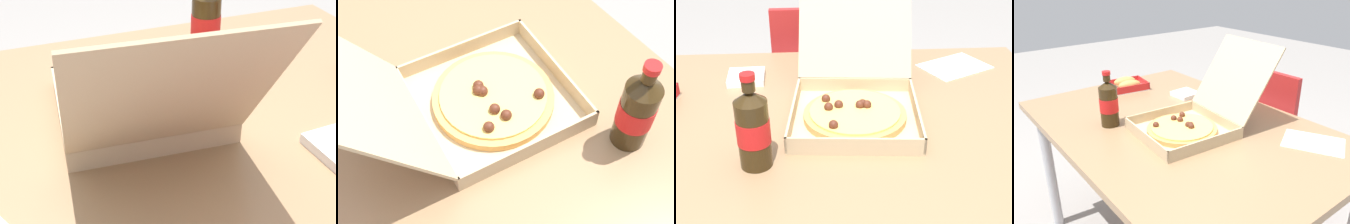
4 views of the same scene
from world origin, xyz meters
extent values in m
cube|color=#997551|center=(0.00, 0.00, 0.69)|extent=(1.33, 0.90, 0.03)
cylinder|color=#B7B7BC|center=(0.59, 0.38, 0.34)|extent=(0.05, 0.05, 0.68)
cube|color=red|center=(-0.02, 0.75, 0.43)|extent=(0.40, 0.40, 0.04)
cube|color=red|center=(-0.01, 0.56, 0.64)|extent=(0.36, 0.03, 0.38)
cylinder|color=#B2B2B7|center=(0.15, 0.92, 0.21)|extent=(0.03, 0.03, 0.43)
cylinder|color=#B2B2B7|center=(-0.19, 0.92, 0.21)|extent=(0.03, 0.03, 0.43)
cylinder|color=#B2B2B7|center=(0.16, 0.58, 0.21)|extent=(0.03, 0.03, 0.43)
cylinder|color=#B2B2B7|center=(-0.18, 0.58, 0.21)|extent=(0.03, 0.03, 0.43)
cube|color=tan|center=(0.07, -0.04, 0.71)|extent=(0.35, 0.35, 0.01)
cube|color=tan|center=(0.06, -0.20, 0.73)|extent=(0.33, 0.03, 0.04)
cube|color=tan|center=(-0.09, -0.03, 0.73)|extent=(0.03, 0.33, 0.04)
cube|color=tan|center=(0.23, -0.05, 0.73)|extent=(0.03, 0.33, 0.04)
cube|color=tan|center=(0.08, 0.12, 0.73)|extent=(0.33, 0.03, 0.04)
cube|color=tan|center=(0.09, 0.21, 0.89)|extent=(0.34, 0.21, 0.27)
cylinder|color=tan|center=(0.07, -0.04, 0.72)|extent=(0.27, 0.27, 0.02)
cylinder|color=#EAC666|center=(0.07, -0.04, 0.73)|extent=(0.24, 0.24, 0.01)
sphere|color=#562819|center=(0.08, -0.02, 0.74)|extent=(0.02, 0.02, 0.02)
sphere|color=#562819|center=(0.03, -0.02, 0.74)|extent=(0.02, 0.02, 0.02)
sphere|color=#562819|center=(0.01, -0.12, 0.74)|extent=(0.02, 0.02, 0.02)
sphere|color=#562819|center=(-0.01, 0.02, 0.74)|extent=(0.02, 0.02, 0.02)
sphere|color=#562819|center=(0.10, -0.02, 0.74)|extent=(0.02, 0.02, 0.02)
sphere|color=#562819|center=(0.09, -0.02, 0.74)|extent=(0.02, 0.02, 0.02)
sphere|color=#562819|center=(0.00, -0.03, 0.74)|extent=(0.02, 0.02, 0.02)
cylinder|color=#33230F|center=(-0.17, -0.22, 0.79)|extent=(0.07, 0.07, 0.16)
cone|color=#33230F|center=(-0.17, -0.22, 0.88)|extent=(0.07, 0.07, 0.02)
cylinder|color=#33230F|center=(-0.17, -0.22, 0.90)|extent=(0.03, 0.03, 0.02)
cylinder|color=red|center=(-0.17, -0.22, 0.92)|extent=(0.03, 0.03, 0.01)
cylinder|color=red|center=(-0.17, -0.22, 0.80)|extent=(0.07, 0.07, 0.06)
cube|color=white|center=(0.43, 0.29, 0.71)|extent=(0.26, 0.23, 0.00)
cube|color=white|center=(-0.25, 0.23, 0.72)|extent=(0.12, 0.12, 0.02)
camera|label=1|loc=(0.30, 0.75, 1.24)|focal=49.49mm
camera|label=2|loc=(-0.48, 0.29, 1.52)|focal=49.45mm
camera|label=3|loc=(-0.03, -1.07, 1.31)|focal=48.58mm
camera|label=4|loc=(0.99, -0.77, 1.30)|focal=36.53mm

